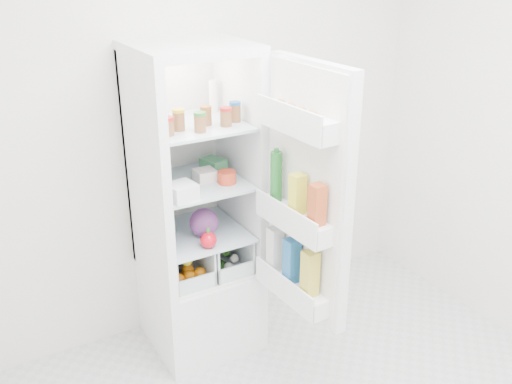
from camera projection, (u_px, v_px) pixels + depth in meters
room_walls at (377, 140)px, 2.07m from camera, size 3.02×3.02×2.61m
refrigerator at (195, 240)px, 3.34m from camera, size 0.60×0.60×1.80m
shelf_low at (199, 232)px, 3.26m from camera, size 0.49×0.53×0.01m
shelf_mid at (197, 182)px, 3.14m from camera, size 0.49×0.53×0.02m
shelf_top at (194, 124)px, 3.01m from camera, size 0.49×0.53×0.02m
crisper_left at (180, 258)px, 3.25m from camera, size 0.23×0.46×0.22m
crisper_right at (219, 247)px, 3.36m from camera, size 0.23×0.46×0.22m
condiment_jars at (203, 120)px, 2.90m from camera, size 0.46×0.16×0.08m
squeeze_bottle at (213, 96)px, 3.19m from camera, size 0.06×0.06×0.18m
tub_white at (182, 192)px, 2.88m from camera, size 0.15×0.15×0.09m
tub_cream at (205, 175)px, 3.13m from camera, size 0.11×0.11×0.06m
tin_red at (227, 177)px, 3.09m from camera, size 0.12×0.12×0.07m
tub_green at (213, 165)px, 3.25m from camera, size 0.13×0.16×0.08m
red_cabbage at (204, 222)px, 3.18m from camera, size 0.16×0.16×0.16m
bell_pepper at (208, 240)px, 3.06m from camera, size 0.09×0.09×0.09m
mushroom_bowl at (165, 226)px, 3.25m from camera, size 0.17×0.17×0.06m
citrus_pile at (182, 264)px, 3.25m from camera, size 0.20×0.31×0.16m
veg_pile at (220, 254)px, 3.38m from camera, size 0.16×0.30×0.10m
fridge_door at (304, 200)px, 2.81m from camera, size 0.20×0.60×1.30m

